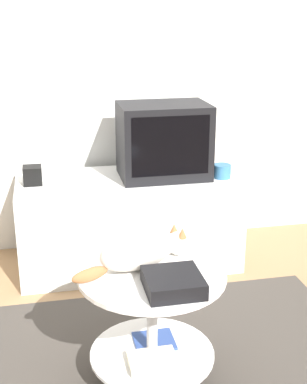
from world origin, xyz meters
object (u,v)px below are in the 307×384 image
dvd_box (173,283)px  cat (142,249)px  speaker (33,175)px  tv (164,141)px

dvd_box → cat: 0.23m
dvd_box → speaker: bearing=111.5°
tv → speaker: size_ratio=4.93×
speaker → cat: (0.42, -1.04, -0.01)m
speaker → tv: bearing=-0.4°
tv → speaker: 0.76m
tv → cat: (-0.32, -1.04, -0.17)m
tv → cat: 1.10m
cat → tv: bearing=48.6°
speaker → cat: bearing=-68.1°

